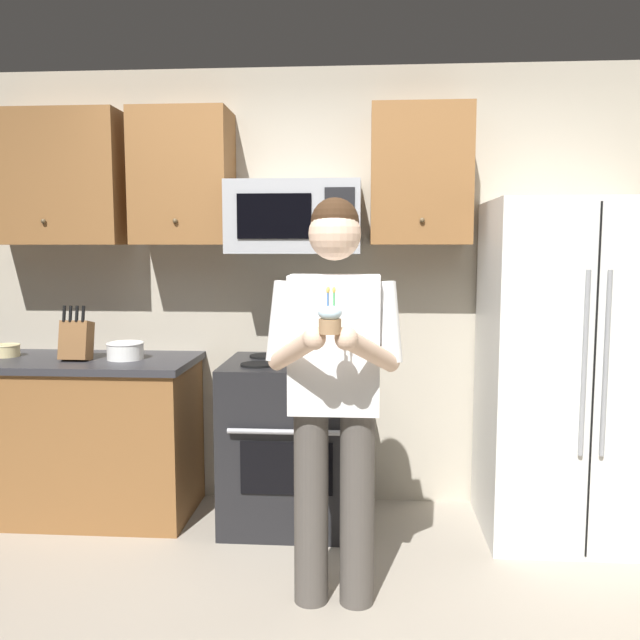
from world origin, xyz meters
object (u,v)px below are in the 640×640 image
at_px(refrigerator, 570,370).
at_px(bowl_small_colored, 6,350).
at_px(oven_range, 294,442).
at_px(microwave, 295,218).
at_px(bowl_large_white, 125,350).
at_px(person, 334,380).
at_px(cupcake, 330,319).
at_px(knife_block, 76,340).

bearing_deg(refrigerator, bowl_small_colored, 178.31).
relative_size(oven_range, refrigerator, 0.52).
height_order(microwave, bowl_small_colored, microwave).
bearing_deg(bowl_large_white, refrigerator, -1.20).
bearing_deg(person, microwave, 105.47).
relative_size(microwave, person, 0.42).
bearing_deg(bowl_large_white, bowl_small_colored, 176.66).
xyz_separation_m(microwave, refrigerator, (1.50, -0.16, -0.82)).
bearing_deg(refrigerator, cupcake, -136.74).
xyz_separation_m(microwave, person, (0.27, -0.98, -0.72)).
height_order(refrigerator, cupcake, refrigerator).
relative_size(refrigerator, knife_block, 5.63).
bearing_deg(knife_block, person, -29.10).
xyz_separation_m(microwave, knife_block, (-1.23, -0.15, -0.69)).
height_order(refrigerator, bowl_small_colored, refrigerator).
xyz_separation_m(bowl_small_colored, person, (1.96, -0.92, 0.04)).
bearing_deg(microwave, refrigerator, -6.03).
relative_size(oven_range, person, 0.53).
distance_m(microwave, knife_block, 1.42).
relative_size(bowl_large_white, cupcake, 1.22).
xyz_separation_m(bowl_large_white, bowl_small_colored, (-0.73, 0.04, -0.01)).
bearing_deg(oven_range, bowl_large_white, 179.26).
bearing_deg(oven_range, cupcake, -77.14).
distance_m(knife_block, person, 1.72).
distance_m(oven_range, refrigerator, 1.56).
height_order(person, cupcake, person).
bearing_deg(cupcake, microwave, 101.72).
bearing_deg(person, refrigerator, 33.95).
height_order(bowl_large_white, bowl_small_colored, bowl_large_white).
bearing_deg(oven_range, bowl_small_colored, 178.14).
distance_m(knife_block, cupcake, 1.92).
bearing_deg(microwave, person, -74.53).
xyz_separation_m(refrigerator, knife_block, (-2.73, 0.01, 0.13)).
distance_m(microwave, bowl_large_white, 1.22).
relative_size(bowl_large_white, person, 0.12).
distance_m(microwave, person, 1.25).
distance_m(oven_range, cupcake, 1.48).
xyz_separation_m(oven_range, bowl_small_colored, (-1.69, 0.05, 0.50)).
relative_size(knife_block, bowl_large_white, 1.51).
bearing_deg(knife_block, refrigerator, -0.21).
bearing_deg(microwave, bowl_large_white, -173.67).
bearing_deg(refrigerator, knife_block, 179.79).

